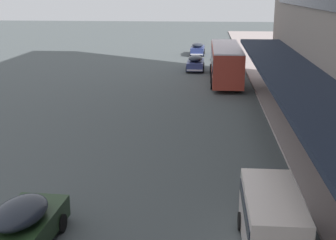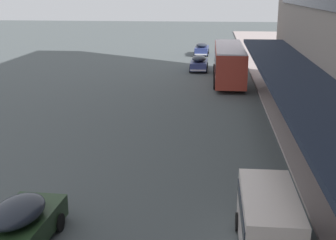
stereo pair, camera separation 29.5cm
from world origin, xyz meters
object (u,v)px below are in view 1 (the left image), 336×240
transit_bus_kerbside_front (226,61)px  vw_van (271,217)px  sedan_oncoming_rear (198,49)px  sedan_trailing_near (19,229)px  sedan_second_near (195,63)px  sedan_trailing_mid (228,55)px

transit_bus_kerbside_front → vw_van: bearing=-89.0°
sedan_oncoming_rear → vw_van: (3.42, -46.11, 0.32)m
sedan_trailing_near → sedan_second_near: bearing=82.5°
sedan_second_near → vw_van: vw_van is taller
sedan_oncoming_rear → sedan_trailing_near: bearing=-95.5°
sedan_trailing_mid → vw_van: bearing=-90.3°
transit_bus_kerbside_front → sedan_trailing_near: size_ratio=2.36×
sedan_second_near → sedan_oncoming_rear: (-0.05, 11.79, 0.01)m
sedan_oncoming_rear → vw_van: vw_van is taller
sedan_second_near → sedan_trailing_mid: bearing=62.4°
transit_bus_kerbside_front → sedan_trailing_near: bearing=-104.3°
transit_bus_kerbside_front → sedan_second_near: (-2.89, 5.86, -1.08)m
sedan_second_near → sedan_oncoming_rear: bearing=90.2°
sedan_second_near → vw_van: 34.48m
sedan_trailing_near → sedan_trailing_mid: size_ratio=1.02×
sedan_second_near → sedan_oncoming_rear: sedan_second_near is taller
transit_bus_kerbside_front → sedan_trailing_mid: bearing=86.8°
transit_bus_kerbside_front → sedan_second_near: 6.62m
sedan_second_near → transit_bus_kerbside_front: bearing=-63.8°
transit_bus_kerbside_front → vw_van: (0.48, -28.46, -0.76)m
transit_bus_kerbside_front → sedan_trailing_mid: 12.79m
transit_bus_kerbside_front → sedan_oncoming_rear: (-2.94, 17.65, -1.08)m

